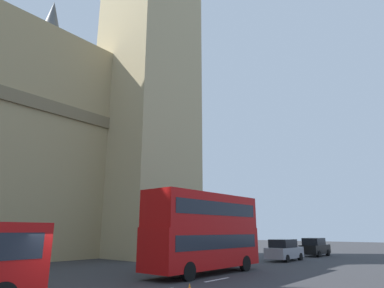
% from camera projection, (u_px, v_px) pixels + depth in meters
% --- Properties ---
extents(double_decker_bus, '(9.09, 2.54, 4.90)m').
position_uv_depth(double_decker_bus, '(205.00, 229.00, 20.95)').
color(double_decker_bus, '#B20F0F').
rests_on(double_decker_bus, ground_plane).
extents(sedan_lead, '(4.40, 1.86, 1.85)m').
position_uv_depth(sedan_lead, '(284.00, 250.00, 29.30)').
color(sedan_lead, gray).
rests_on(sedan_lead, ground_plane).
extents(sedan_trailing, '(4.40, 1.86, 1.85)m').
position_uv_depth(sedan_trailing, '(315.00, 247.00, 34.73)').
color(sedan_trailing, black).
rests_on(sedan_trailing, ground_plane).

